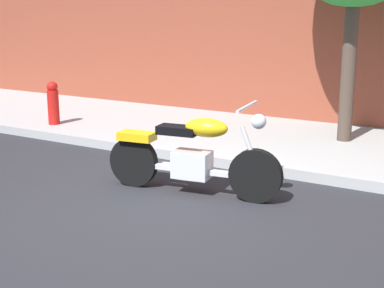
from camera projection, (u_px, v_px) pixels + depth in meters
ground_plane at (162, 208)px, 6.25m from camera, size 60.00×60.00×0.00m
sidewalk at (276, 142)px, 9.00m from camera, size 18.46×3.17×0.14m
motorcycle at (192, 156)px, 6.63m from camera, size 2.18×0.70×1.12m
fire_hydrant at (53, 107)px, 9.94m from camera, size 0.20×0.20×0.91m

